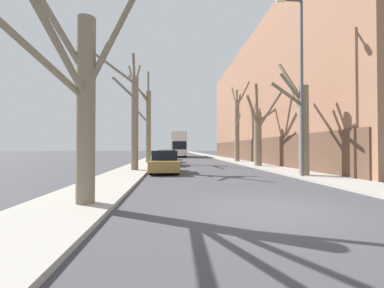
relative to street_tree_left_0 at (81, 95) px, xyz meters
name	(u,v)px	position (x,y,z in m)	size (l,w,h in m)	color
ground_plane	(270,210)	(4.78, -0.49, -2.90)	(300.00, 300.00, 0.00)	#424247
sidewalk_left	(159,155)	(-0.34, 49.51, -2.84)	(2.39, 120.00, 0.12)	#A39E93
sidewalk_right	(206,155)	(9.90, 49.51, -2.84)	(2.39, 120.00, 0.12)	#A39E93
building_facade_right	(287,102)	(16.08, 22.81, 4.13)	(10.08, 38.63, 14.09)	#93664C
street_tree_left_0	(81,95)	(0.00, 0.00, 0.00)	(3.19, 2.98, 6.33)	#7A6B56
street_tree_left_1	(133,115)	(-0.20, 10.51, 0.85)	(2.88, 2.80, 7.73)	#7A6B56
street_tree_left_2	(147,122)	(-0.12, 19.64, 1.34)	(2.09, 3.87, 8.87)	#7A6B56
street_tree_right_0	(301,122)	(9.35, 6.60, 0.06)	(2.40, 3.01, 6.49)	#7A6B56
street_tree_right_1	(259,132)	(9.48, 13.73, -0.03)	(3.66, 2.94, 6.53)	#7A6B56
street_tree_right_2	(237,126)	(9.58, 21.03, 1.10)	(1.48, 3.60, 8.63)	#7A6B56
double_decker_bus	(179,144)	(3.62, 39.56, -0.50)	(2.50, 11.12, 4.23)	silver
parked_car_0	(165,162)	(1.91, 9.62, -2.24)	(1.77, 4.26, 1.40)	olive
parked_car_1	(167,158)	(1.91, 16.32, -2.24)	(1.71, 4.37, 1.40)	olive
parked_car_2	(168,156)	(1.91, 21.70, -2.26)	(1.81, 4.19, 1.35)	#9EA3AD
parked_car_3	(168,155)	(1.91, 28.19, -2.25)	(1.73, 4.38, 1.36)	silver
lamp_post	(300,78)	(8.98, 6.00, 2.27)	(1.40, 0.20, 9.40)	#4C4F54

